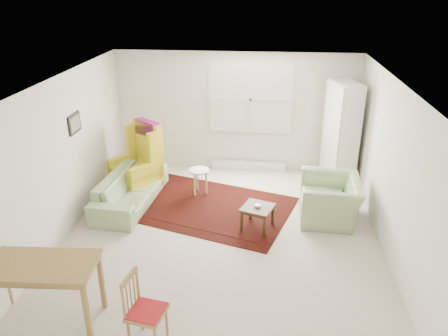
# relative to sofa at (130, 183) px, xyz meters

# --- Properties ---
(room) EXTENTS (5.04, 5.54, 2.51)m
(room) POSITION_rel_sofa_xyz_m (1.79, -0.69, 0.85)
(room) COLOR beige
(room) RESTS_ON ground
(rug) EXTENTS (3.55, 2.82, 0.03)m
(rug) POSITION_rel_sofa_xyz_m (1.33, 0.01, -0.39)
(rug) COLOR black
(rug) RESTS_ON ground
(sofa) EXTENTS (0.96, 2.07, 0.81)m
(sofa) POSITION_rel_sofa_xyz_m (0.00, 0.00, 0.00)
(sofa) COLOR #88A36D
(sofa) RESTS_ON ground
(armchair) EXTENTS (1.02, 1.16, 0.87)m
(armchair) POSITION_rel_sofa_xyz_m (3.56, -0.18, 0.03)
(armchair) COLOR #88A36D
(armchair) RESTS_ON ground
(wingback_chair) EXTENTS (1.12, 1.13, 1.35)m
(wingback_chair) POSITION_rel_sofa_xyz_m (-0.05, 0.52, 0.27)
(wingback_chair) COLOR yellow
(wingback_chair) RESTS_ON ground
(coffee_table) EXTENTS (0.61, 0.61, 0.39)m
(coffee_table) POSITION_rel_sofa_xyz_m (2.33, -0.62, -0.21)
(coffee_table) COLOR #3C2812
(coffee_table) RESTS_ON ground
(stool) EXTENTS (0.40, 0.40, 0.51)m
(stool) POSITION_rel_sofa_xyz_m (1.19, 0.52, -0.15)
(stool) COLOR white
(stool) RESTS_ON ground
(cabinet) EXTENTS (0.63, 0.91, 2.06)m
(cabinet) POSITION_rel_sofa_xyz_m (3.88, 1.29, 0.62)
(cabinet) COLOR silver
(cabinet) RESTS_ON ground
(desk) EXTENTS (1.37, 0.74, 0.84)m
(desk) POSITION_rel_sofa_xyz_m (-0.12, -3.06, 0.02)
(desk) COLOR olive
(desk) RESTS_ON ground
(desk_chair) EXTENTS (0.45, 0.45, 0.89)m
(desk_chair) POSITION_rel_sofa_xyz_m (1.18, -3.25, 0.04)
(desk_chair) COLOR olive
(desk_chair) RESTS_ON ground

